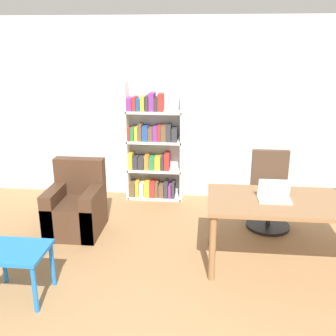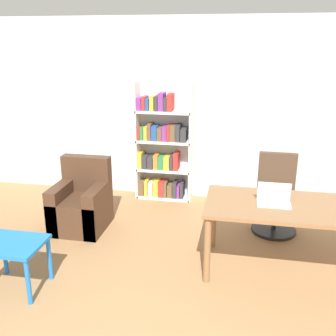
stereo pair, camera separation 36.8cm
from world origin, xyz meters
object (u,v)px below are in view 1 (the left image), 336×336
Objects in this scene: side_table_blue at (16,258)px; bookshelf at (152,150)px; desk at (291,209)px; laptop at (274,195)px; armchair at (76,209)px; office_chair at (269,195)px.

bookshelf reaches higher than side_table_blue.
desk is 2.80m from side_table_blue.
laptop reaches higher than desk.
laptop is 0.58× the size of side_table_blue.
desk is at bearing -45.49° from bookshelf.
bookshelf reaches higher than armchair.
armchair is (-2.48, -0.42, -0.13)m from office_chair.
office_chair is at bearing 9.65° from armchair.
desk reaches higher than side_table_blue.
office_chair is at bearing 83.39° from laptop.
desk is at bearing -85.78° from office_chair.
bookshelf is (-1.73, 1.76, 0.11)m from desk.
laptop is at bearing 18.82° from side_table_blue.
laptop is 0.34× the size of office_chair.
office_chair is (0.11, 0.97, -0.38)m from laptop.
desk is 2.47m from bookshelf.
desk is 0.98× the size of bookshelf.
armchair is 1.53m from bookshelf.
laptop is 0.37× the size of armchair.
office_chair reaches higher than armchair.
side_table_blue is 2.78m from bookshelf.
armchair is at bearing 167.66° from desk.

